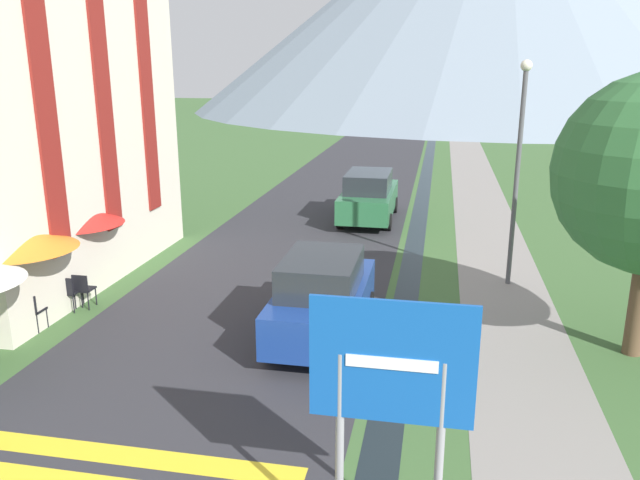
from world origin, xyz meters
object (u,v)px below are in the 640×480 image
(cafe_chair_far_left, at_px, (68,290))
(cafe_umbrella_middle_orange, at_px, (20,240))
(cafe_chair_middle, at_px, (31,309))
(person_seated_far, at_px, (7,308))
(cafe_chair_far_right, at_px, (82,288))
(parked_car_near, at_px, (323,297))
(cafe_umbrella_rear_red, at_px, (78,215))
(parked_car_far, at_px, (369,196))
(streetlamp, at_px, (519,157))
(road_sign, at_px, (391,388))

(cafe_chair_far_left, height_order, cafe_umbrella_middle_orange, cafe_umbrella_middle_orange)
(cafe_chair_middle, xyz_separation_m, person_seated_far, (-0.19, -0.48, 0.19))
(cafe_chair_far_right, bearing_deg, parked_car_near, 5.96)
(cafe_umbrella_rear_red, bearing_deg, cafe_chair_middle, -82.89)
(parked_car_far, relative_size, cafe_chair_far_left, 5.27)
(cafe_chair_middle, distance_m, streetlamp, 11.85)
(parked_car_far, bearing_deg, cafe_umbrella_rear_red, -125.97)
(parked_car_far, relative_size, streetlamp, 0.79)
(road_sign, bearing_deg, parked_car_near, 107.91)
(cafe_umbrella_rear_red, height_order, person_seated_far, cafe_umbrella_rear_red)
(parked_car_far, distance_m, cafe_chair_middle, 12.72)
(parked_car_far, bearing_deg, road_sign, -82.66)
(streetlamp, bearing_deg, cafe_chair_middle, -153.81)
(parked_car_near, height_order, cafe_umbrella_rear_red, cafe_umbrella_rear_red)
(cafe_umbrella_middle_orange, relative_size, cafe_umbrella_rear_red, 1.07)
(cafe_umbrella_middle_orange, xyz_separation_m, person_seated_far, (-0.02, -0.65, -1.30))
(cafe_chair_middle, bearing_deg, cafe_umbrella_rear_red, 123.56)
(cafe_chair_far_left, bearing_deg, parked_car_far, 80.33)
(streetlamp, bearing_deg, road_sign, -103.24)
(cafe_chair_far_right, distance_m, cafe_chair_far_left, 0.33)
(road_sign, distance_m, streetlamp, 10.22)
(cafe_chair_far_left, bearing_deg, streetlamp, 41.30)
(parked_car_near, relative_size, streetlamp, 0.70)
(cafe_chair_far_left, height_order, cafe_umbrella_rear_red, cafe_umbrella_rear_red)
(parked_car_near, relative_size, cafe_umbrella_middle_orange, 1.69)
(road_sign, relative_size, cafe_umbrella_middle_orange, 1.34)
(parked_car_near, bearing_deg, cafe_chair_far_right, 174.76)
(parked_car_far, height_order, cafe_umbrella_rear_red, cafe_umbrella_rear_red)
(cafe_umbrella_rear_red, height_order, streetlamp, streetlamp)
(parked_car_near, xyz_separation_m, streetlamp, (4.16, 4.21, 2.41))
(road_sign, height_order, parked_car_near, road_sign)
(parked_car_near, distance_m, cafe_umbrella_middle_orange, 6.48)
(cafe_umbrella_middle_orange, bearing_deg, cafe_chair_far_left, 73.48)
(cafe_chair_far_left, height_order, cafe_chair_middle, same)
(cafe_chair_middle, bearing_deg, parked_car_far, 88.60)
(parked_car_near, height_order, cafe_umbrella_middle_orange, cafe_umbrella_middle_orange)
(parked_car_near, distance_m, cafe_chair_far_right, 5.86)
(cafe_umbrella_rear_red, bearing_deg, streetlamp, 13.06)
(parked_car_near, height_order, cafe_chair_far_right, parked_car_near)
(road_sign, height_order, cafe_chair_middle, road_sign)
(cafe_umbrella_rear_red, xyz_separation_m, person_seated_far, (0.13, -3.08, -1.26))
(parked_car_near, bearing_deg, person_seated_far, -168.03)
(road_sign, bearing_deg, person_seated_far, 152.19)
(road_sign, xyz_separation_m, person_seated_far, (-8.20, 4.32, -1.40))
(road_sign, xyz_separation_m, cafe_chair_far_right, (-7.65, 6.21, -1.59))
(road_sign, height_order, cafe_chair_far_left, road_sign)
(road_sign, relative_size, person_seated_far, 2.48)
(cafe_chair_far_left, distance_m, streetlamp, 11.29)
(parked_car_near, bearing_deg, cafe_umbrella_rear_red, 165.05)
(cafe_chair_middle, xyz_separation_m, cafe_umbrella_rear_red, (-0.33, 2.61, 1.45))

